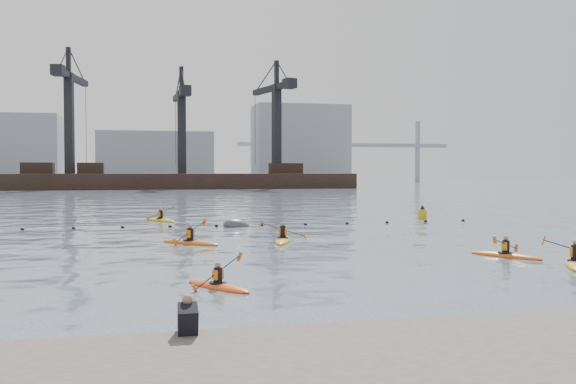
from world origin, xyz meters
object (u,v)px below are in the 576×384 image
object	(u,v)px
kayaker_1	(575,263)
mooring_buoy	(237,227)
kayaker_0	(218,285)
kayaker_3	(283,239)
kayaker_5	(161,220)
kayaker_4	(506,255)
nav_buoy	(422,214)
kayaker_2	(190,242)

from	to	relation	value
kayaker_1	mooring_buoy	distance (m)	21.94
kayaker_1	kayaker_0	bearing A→B (deg)	-139.70
kayaker_1	kayaker_3	world-z (taller)	kayaker_3
kayaker_3	kayaker_5	size ratio (longest dim) A/B	1.10
kayaker_4	kayaker_5	size ratio (longest dim) A/B	0.92
kayaker_1	kayaker_4	xyz separation A→B (m)	(-1.29, 2.72, -0.01)
kayaker_4	mooring_buoy	distance (m)	18.93
kayaker_3	nav_buoy	world-z (taller)	kayaker_3
kayaker_2	kayaker_0	bearing A→B (deg)	-135.73
kayaker_0	kayaker_4	size ratio (longest dim) A/B	0.89
kayaker_1	kayaker_4	bearing A→B (deg)	149.76
nav_buoy	kayaker_2	bearing A→B (deg)	-146.32
kayaker_5	nav_buoy	size ratio (longest dim) A/B	2.71
kayaker_5	kayaker_0	bearing A→B (deg)	-118.78
kayaker_0	kayaker_2	world-z (taller)	kayaker_2
kayaker_2	kayaker_4	distance (m)	14.93
nav_buoy	kayaker_1	bearing A→B (deg)	-100.44
kayaker_0	kayaker_2	size ratio (longest dim) A/B	0.89
kayaker_5	kayaker_1	bearing A→B (deg)	-89.98
kayaker_4	kayaker_3	bearing A→B (deg)	-75.96
kayaker_2	mooring_buoy	size ratio (longest dim) A/B	1.57
kayaker_2	mooring_buoy	bearing A→B (deg)	21.62
kayaker_3	kayaker_2	bearing A→B (deg)	-162.57
nav_buoy	kayaker_3	bearing A→B (deg)	-138.10
mooring_buoy	kayaker_5	bearing A→B (deg)	130.84
kayaker_1	nav_buoy	bearing A→B (deg)	113.87
kayaker_5	kayaker_2	bearing A→B (deg)	-116.90
kayaker_2	nav_buoy	xyz separation A→B (m)	(18.30, 12.19, 0.26)
kayaker_5	mooring_buoy	distance (m)	7.39
kayaker_2	nav_buoy	distance (m)	21.99
kayaker_2	kayaker_4	bearing A→B (deg)	-76.99
kayaker_0	kayaker_3	xyz separation A→B (m)	(4.64, 11.85, 0.02)
mooring_buoy	kayaker_3	bearing A→B (deg)	-82.39
kayaker_3	kayaker_1	bearing A→B (deg)	-31.29
kayaker_0	mooring_buoy	distance (m)	20.99
kayaker_2	kayaker_5	bearing A→B (deg)	48.46
kayaker_1	kayaker_5	distance (m)	29.20
kayaker_5	kayaker_4	bearing A→B (deg)	-89.25
kayaker_5	nav_buoy	xyz separation A→B (m)	(19.53, -2.32, 0.27)
kayaker_2	mooring_buoy	distance (m)	9.62
kayaker_0	mooring_buoy	xyz separation A→B (m)	(3.46, 20.70, -0.09)
kayaker_1	kayaker_2	distance (m)	17.51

